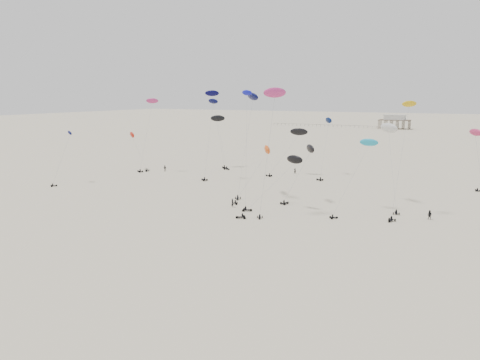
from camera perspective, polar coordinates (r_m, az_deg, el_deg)
The scene contains 24 objects.
ground_plane at distance 200.88m, azimuth 14.56°, elevation 3.20°, with size 900.00×900.00×0.00m, color beige.
pavilion_main at distance 349.43m, azimuth 18.31°, elevation 6.64°, with size 21.00×13.00×9.80m.
pier_fence at distance 361.04m, azimuth 10.06°, elevation 6.56°, with size 80.20×0.20×1.50m.
rig_0 at distance 154.06m, azimuth -12.69°, elevation 4.61°, with size 9.70×4.72×12.72m.
rig_1 at distance 135.23m, azimuth -20.65°, elevation 3.34°, with size 3.31×9.74×14.80m.
rig_2 at distance 133.10m, azimuth -3.68°, elevation 6.32°, with size 4.17×7.19×23.08m.
rig_3 at distance 96.47m, azimuth 19.01°, elevation 2.65°, with size 3.53×10.70×23.03m.
rig_4 at distance 92.92m, azimuth 4.01°, elevation 8.56°, with size 4.60×8.20×25.55m.
rig_5 at distance 100.20m, azimuth 14.65°, elevation 2.77°, with size 6.75×13.73×17.91m.
rig_6 at distance 108.41m, azimuth 1.19°, elevation 7.68°, with size 5.38×7.79×24.76m.
rig_8 at distance 108.73m, azimuth 17.80°, elevation 4.80°, with size 7.86×15.36×19.55m.
rig_9 at distance 148.90m, azimuth -11.14°, elevation 6.73°, with size 6.13×6.06×23.06m.
rig_10 at distance 141.10m, azimuth 10.47°, elevation 5.30°, with size 4.48×14.97×19.18m.
rig_11 at distance 99.16m, azimuth 0.84°, elevation 2.95°, with size 6.07×8.85×25.14m.
rig_12 at distance 97.01m, azimuth 4.97°, elevation 0.70°, with size 9.62×15.08×16.79m.
rig_13 at distance 141.92m, azimuth 6.72°, elevation 5.19°, with size 10.16×9.86×15.52m.
rig_14 at distance 154.52m, azimuth -2.48°, elevation 6.18°, with size 9.28×6.71×17.41m.
rig_16 at distance 105.63m, azimuth 7.82°, elevation 2.22°, with size 6.67×9.14×13.40m.
rig_17 at distance 155.66m, azimuth -3.09°, elevation 8.49°, with size 9.02×4.49×25.58m.
rig_18 at distance 112.80m, azimuth 2.90°, elevation 2.99°, with size 4.47×17.73×16.94m.
spectator_0 at distance 101.40m, azimuth -0.92°, elevation -3.33°, with size 0.80×0.55×2.21m, color black.
spectator_1 at distance 98.72m, azimuth 22.08°, elevation -4.49°, with size 1.06×0.62×2.18m, color black.
spectator_2 at distance 150.45m, azimuth -9.14°, elevation 1.07°, with size 1.32×0.71×2.24m, color black.
spectator_3 at distance 144.78m, azimuth 6.72°, elevation 0.77°, with size 0.76×0.52×2.09m, color black.
Camera 1 is at (41.86, 5.01, 24.09)m, focal length 35.00 mm.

